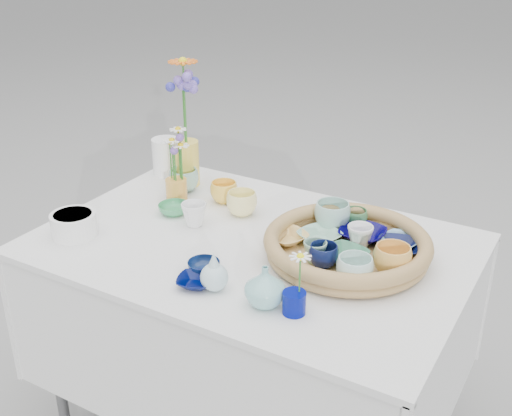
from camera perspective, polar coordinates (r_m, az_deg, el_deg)
The scene contains 32 objects.
wicker_tray at distance 1.83m, azimuth 8.10°, elevation -3.42°, with size 0.47×0.47×0.08m, color olive, non-canonical shape.
tray_ceramic_0 at distance 1.91m, azimuth 9.43°, elevation -2.32°, with size 0.13×0.13×0.03m, color #040043.
tray_ceramic_1 at distance 1.86m, azimuth 12.54°, elevation -3.45°, with size 0.12×0.12×0.03m, color #070D32.
tray_ceramic_2 at distance 1.74m, azimuth 12.02°, elevation -4.53°, with size 0.10×0.10×0.08m, color #E6AA4E.
tray_ceramic_3 at distance 1.79m, azimuth 7.93°, elevation -4.23°, with size 0.12×0.12×0.03m, color #377E59.
tray_ceramic_4 at distance 1.77m, azimuth 5.27°, elevation -3.89°, with size 0.07×0.07×0.06m, color #80B293.
tray_ceramic_5 at distance 1.88m, azimuth 5.67°, elevation -2.55°, with size 0.12×0.12×0.03m, color #92C9AF.
tray_ceramic_6 at distance 1.95m, azimuth 6.80°, elevation -0.68°, with size 0.11×0.11×0.09m, color #99C5BB.
tray_ceramic_7 at distance 1.85m, azimuth 9.22°, elevation -2.55°, with size 0.07×0.07×0.07m, color white.
tray_ceramic_8 at distance 1.90m, azimuth 12.76°, elevation -2.93°, with size 0.11×0.11×0.03m, color #77AED9.
tray_ceramic_9 at distance 1.75m, azimuth 6.02°, elevation -4.23°, with size 0.08×0.08×0.06m, color #0C1540.
tray_ceramic_10 at distance 1.87m, azimuth 2.78°, elevation -2.62°, with size 0.11×0.11×0.03m, color #E9C06E.
tray_ceramic_11 at distance 1.68m, azimuth 8.76°, elevation -5.51°, with size 0.10×0.10×0.08m, color silver.
tray_ceramic_12 at distance 1.97m, azimuth 8.83°, elevation -0.92°, with size 0.07×0.07×0.06m, color #387242.
loose_ceramic_0 at distance 2.16m, azimuth -2.87°, elevation 1.43°, with size 0.09×0.09×0.07m, color yellow.
loose_ceramic_1 at distance 2.07m, azimuth -1.27°, elevation 0.41°, with size 0.10×0.10×0.08m, color #FFF196.
loose_ceramic_2 at distance 2.10m, azimuth -7.31°, elevation -0.08°, with size 0.10×0.10×0.03m, color #3A955B.
loose_ceramic_3 at distance 2.01m, azimuth -5.52°, elevation -0.56°, with size 0.08×0.08×0.07m, color white.
loose_ceramic_4 at distance 1.77m, azimuth -4.66°, elevation -5.19°, with size 0.09×0.09×0.03m, color #0D1F4B.
loose_ceramic_5 at distance 2.26m, azimuth -6.44°, elevation 2.49°, with size 0.10×0.10×0.08m, color #8CBDA8.
loose_ceramic_6 at distance 1.70m, azimuth -5.38°, elevation -6.53°, with size 0.10×0.10×0.02m, color #01093B.
fluted_bowl at distance 2.01m, azimuth -15.89°, elevation -1.43°, with size 0.14×0.14×0.07m, color white, non-canonical shape.
bud_vase_paleblue at distance 1.66m, azimuth -3.75°, elevation -5.58°, with size 0.07×0.07×0.11m, color silver, non-canonical shape.
bud_vase_seafoam at distance 1.60m, azimuth 0.81°, elevation -6.95°, with size 0.10×0.10×0.11m, color #7FBFBC.
bud_vase_cobalt at distance 1.58m, azimuth 3.41°, elevation -8.40°, with size 0.06×0.06×0.06m, color #000972.
single_daisy at distance 1.55m, azimuth 3.92°, elevation -5.91°, with size 0.06×0.06×0.12m, color white, non-canonical shape.
tall_vase_yellow at distance 2.30m, azimuth -6.15°, elevation 4.00°, with size 0.09×0.09×0.16m, color yellow.
gerbera at distance 2.22m, azimuth -6.35°, elevation 9.27°, with size 0.12×0.12×0.30m, color orange, non-canonical shape.
hydrangea at distance 2.24m, azimuth -6.42°, elevation 8.43°, with size 0.08×0.08×0.29m, color #3132A1, non-canonical shape.
white_pitcher at distance 2.41m, azimuth -7.99°, elevation 4.54°, with size 0.14×0.10×0.14m, color white, non-canonical shape.
daisy_cup at distance 2.19m, azimuth -7.08°, elevation 1.61°, with size 0.07×0.07×0.08m, color gold.
daisy_posy at distance 2.14m, azimuth -7.16°, elevation 4.71°, with size 0.09×0.09×0.17m, color white, non-canonical shape.
Camera 1 is at (0.86, -1.45, 1.67)m, focal length 45.00 mm.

